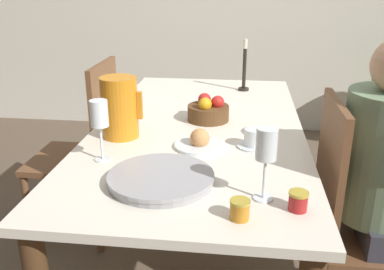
{
  "coord_description": "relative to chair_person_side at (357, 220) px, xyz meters",
  "views": [
    {
      "loc": [
        0.18,
        -1.75,
        1.35
      ],
      "look_at": [
        0.0,
        -0.26,
        0.79
      ],
      "focal_mm": 40.0,
      "sensor_mm": 36.0,
      "label": 1
    }
  ],
  "objects": [
    {
      "name": "fruit_bowl",
      "position": [
        -0.59,
        0.38,
        0.28
      ],
      "size": [
        0.18,
        0.18,
        0.12
      ],
      "color": "brown",
      "rests_on": "dining_table"
    },
    {
      "name": "red_pitcher",
      "position": [
        -0.92,
        0.13,
        0.36
      ],
      "size": [
        0.17,
        0.14,
        0.24
      ],
      "color": "orange",
      "rests_on": "dining_table"
    },
    {
      "name": "wine_glass_water",
      "position": [
        -0.92,
        -0.1,
        0.4
      ],
      "size": [
        0.06,
        0.06,
        0.22
      ],
      "color": "white",
      "rests_on": "dining_table"
    },
    {
      "name": "wine_glass_juice",
      "position": [
        -0.37,
        -0.32,
        0.4
      ],
      "size": [
        0.06,
        0.06,
        0.22
      ],
      "color": "white",
      "rests_on": "dining_table"
    },
    {
      "name": "chair_opposite",
      "position": [
        -1.25,
        0.55,
        0.0
      ],
      "size": [
        0.42,
        0.42,
        0.95
      ],
      "rotation": [
        0.0,
        0.0,
        1.57
      ],
      "color": "brown",
      "rests_on": "ground_plane"
    },
    {
      "name": "chair_person_side",
      "position": [
        0.0,
        0.0,
        0.0
      ],
      "size": [
        0.42,
        0.42,
        0.95
      ],
      "rotation": [
        0.0,
        0.0,
        -1.57
      ],
      "color": "brown",
      "rests_on": "ground_plane"
    },
    {
      "name": "candlestick_tall",
      "position": [
        -0.44,
        0.94,
        0.35
      ],
      "size": [
        0.06,
        0.06,
        0.29
      ],
      "color": "black",
      "rests_on": "dining_table"
    },
    {
      "name": "dining_table",
      "position": [
        -0.62,
        0.31,
        0.14
      ],
      "size": [
        0.88,
        1.74,
        0.74
      ],
      "color": "silver",
      "rests_on": "ground_plane"
    },
    {
      "name": "bread_plate",
      "position": [
        -0.59,
        0.06,
        0.26
      ],
      "size": [
        0.19,
        0.19,
        0.07
      ],
      "color": "silver",
      "rests_on": "dining_table"
    },
    {
      "name": "jam_jar_red",
      "position": [
        -0.44,
        -0.43,
        0.27
      ],
      "size": [
        0.06,
        0.06,
        0.06
      ],
      "color": "#C67A1E",
      "rests_on": "dining_table"
    },
    {
      "name": "ground_plane",
      "position": [
        -0.62,
        0.31,
        -0.5
      ],
      "size": [
        20.0,
        20.0,
        0.0
      ],
      "primitive_type": "plane",
      "color": "brown"
    },
    {
      "name": "teacup_near_person",
      "position": [
        -0.39,
        0.09,
        0.27
      ],
      "size": [
        0.13,
        0.13,
        0.07
      ],
      "color": "silver",
      "rests_on": "dining_table"
    },
    {
      "name": "serving_tray",
      "position": [
        -0.68,
        -0.25,
        0.25
      ],
      "size": [
        0.34,
        0.34,
        0.03
      ],
      "color": "#9E9EA3",
      "rests_on": "dining_table"
    },
    {
      "name": "jam_jar_amber",
      "position": [
        -0.28,
        -0.37,
        0.27
      ],
      "size": [
        0.06,
        0.06,
        0.06
      ],
      "color": "#A81E1E",
      "rests_on": "dining_table"
    }
  ]
}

